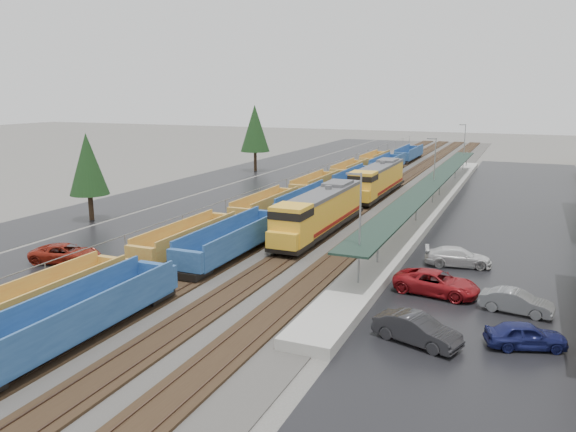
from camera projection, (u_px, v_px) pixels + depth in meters
name	position (u px, v px, depth m)	size (l,w,h in m)	color
ballast_strip	(373.00, 189.00, 76.62)	(20.00, 160.00, 0.08)	#302D2B
trackbed	(373.00, 188.00, 76.59)	(14.60, 160.00, 0.22)	black
west_parking_lot	(274.00, 182.00, 82.41)	(10.00, 160.00, 0.02)	black
west_road	(215.00, 178.00, 86.26)	(9.00, 160.00, 0.02)	black
east_commuter_lot	(522.00, 215.00, 60.33)	(16.00, 100.00, 0.02)	black
station_platform	(433.00, 202.00, 63.84)	(3.00, 80.00, 8.00)	#9E9B93
chainlink_fence	(305.00, 175.00, 78.54)	(0.08, 160.04, 2.02)	gray
tree_west_near	(88.00, 164.00, 56.94)	(3.96, 3.96, 9.00)	#332316
tree_west_far	(255.00, 128.00, 92.93)	(4.84, 4.84, 11.00)	#332316
locomotive_lead	(319.00, 212.00, 51.07)	(2.82, 18.61, 4.21)	black
locomotive_trail	(377.00, 180.00, 69.91)	(2.82, 18.61, 4.21)	black
well_string_yellow	(266.00, 207.00, 59.43)	(2.48, 103.27, 2.20)	#B67932
well_string_blue	(312.00, 203.00, 60.69)	(2.79, 119.67, 2.48)	navy
parked_car_west_c	(66.00, 254.00, 43.43)	(5.29, 2.44, 1.47)	maroon
parked_car_east_a	(417.00, 330.00, 29.44)	(4.66, 1.62, 1.53)	black
parked_car_east_b	(437.00, 283.00, 36.64)	(5.49, 2.53, 1.53)	maroon
parked_car_east_c	(458.00, 257.00, 42.61)	(4.93, 2.01, 1.43)	silver
parked_car_east_d	(526.00, 336.00, 28.92)	(4.05, 1.63, 1.38)	#151A50
parked_car_east_e	(516.00, 302.00, 33.54)	(4.18, 1.46, 1.38)	slate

